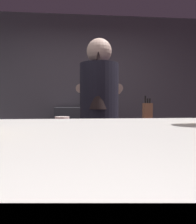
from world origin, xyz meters
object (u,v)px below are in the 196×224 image
object	(u,v)px
knife_block	(147,111)
bottle_soy	(84,103)
chefs_knife	(121,121)
bartender	(99,120)
mixing_bowl	(62,119)
bottle_vinegar	(92,101)

from	to	relation	value
knife_block	bottle_soy	distance (m)	1.34
chefs_knife	bottle_soy	bearing A→B (deg)	98.80
bartender	mixing_bowl	world-z (taller)	bartender
bartender	bottle_vinegar	distance (m)	1.56
bartender	knife_block	size ratio (longest dim) A/B	5.88
bottle_soy	knife_block	bearing A→B (deg)	-56.45
chefs_knife	knife_block	bearing A→B (deg)	12.71
bottle_soy	bottle_vinegar	world-z (taller)	bottle_vinegar
bartender	chefs_knife	size ratio (longest dim) A/B	7.04
bottle_vinegar	mixing_bowl	bearing A→B (deg)	-111.76
bartender	bottle_vinegar	bearing A→B (deg)	8.18
knife_block	chefs_knife	bearing A→B (deg)	-158.54
bottle_soy	bottle_vinegar	size ratio (longest dim) A/B	0.78
chefs_knife	bottle_soy	size ratio (longest dim) A/B	1.20
bartender	mixing_bowl	bearing A→B (deg)	44.18
bartender	chefs_knife	world-z (taller)	bartender
chefs_knife	bottle_vinegar	bearing A→B (deg)	93.82
knife_block	chefs_knife	distance (m)	0.38
knife_block	bottle_vinegar	world-z (taller)	bottle_vinegar
bartender	mixing_bowl	size ratio (longest dim) A/B	10.21
knife_block	bartender	bearing A→B (deg)	-139.09
chefs_knife	bottle_vinegar	world-z (taller)	bottle_vinegar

